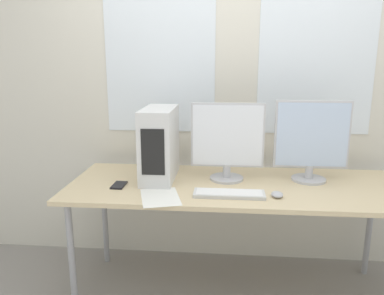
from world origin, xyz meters
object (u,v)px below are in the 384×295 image
at_px(monitor_main, 227,141).
at_px(monitor_right_near, 311,140).
at_px(mouse, 277,194).
at_px(pc_tower, 160,144).
at_px(keyboard, 229,194).
at_px(cell_phone, 119,185).

height_order(monitor_main, monitor_right_near, monitor_right_near).
relative_size(monitor_main, mouse, 5.65).
distance_m(pc_tower, monitor_main, 0.44).
bearing_deg(monitor_right_near, monitor_main, -177.13).
bearing_deg(mouse, monitor_right_near, 52.85).
relative_size(monitor_main, keyboard, 1.22).
relative_size(pc_tower, keyboard, 1.13).
xyz_separation_m(pc_tower, keyboard, (0.45, -0.29, -0.22)).
distance_m(monitor_right_near, mouse, 0.47).
xyz_separation_m(monitor_main, cell_phone, (-0.66, -0.19, -0.25)).
bearing_deg(mouse, cell_phone, 173.68).
bearing_deg(mouse, monitor_main, 134.40).
distance_m(monitor_main, monitor_right_near, 0.53).
distance_m(pc_tower, monitor_right_near, 0.96).
relative_size(monitor_right_near, keyboard, 1.26).
distance_m(pc_tower, cell_phone, 0.37).
height_order(keyboard, mouse, mouse).
bearing_deg(cell_phone, monitor_main, 17.02).
relative_size(monitor_main, monitor_right_near, 0.97).
xyz_separation_m(pc_tower, monitor_right_near, (0.96, 0.03, 0.03)).
distance_m(monitor_main, mouse, 0.47).
xyz_separation_m(monitor_main, keyboard, (0.01, -0.29, -0.24)).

